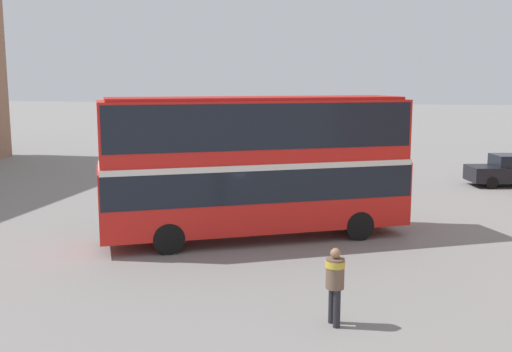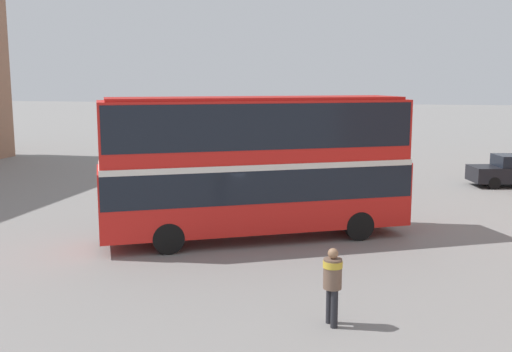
{
  "view_description": "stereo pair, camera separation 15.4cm",
  "coord_description": "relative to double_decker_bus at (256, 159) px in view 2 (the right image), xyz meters",
  "views": [
    {
      "loc": [
        5.42,
        -19.32,
        5.44
      ],
      "look_at": [
        1.28,
        0.41,
        2.19
      ],
      "focal_mm": 42.0,
      "sensor_mm": 36.0,
      "label": 1
    },
    {
      "loc": [
        5.57,
        -19.29,
        5.44
      ],
      "look_at": [
        1.28,
        0.41,
        2.19
      ],
      "focal_mm": 42.0,
      "sensor_mm": 36.0,
      "label": 2
    }
  ],
  "objects": [
    {
      "name": "parked_car_kerb_far",
      "position": [
        2.34,
        12.22,
        -2.03
      ],
      "size": [
        4.65,
        2.45,
        1.48
      ],
      "rotation": [
        0.0,
        0.0,
        -0.15
      ],
      "color": "slate",
      "rests_on": "ground_plane"
    },
    {
      "name": "ground_plane",
      "position": [
        -1.28,
        -0.41,
        -2.78
      ],
      "size": [
        240.0,
        240.0,
        0.0
      ],
      "primitive_type": "plane",
      "color": "gray"
    },
    {
      "name": "pedestrian_foreground",
      "position": [
        3.24,
        -6.91,
        -1.69
      ],
      "size": [
        0.59,
        0.59,
        1.78
      ],
      "rotation": [
        0.0,
        0.0,
        3.63
      ],
      "color": "#232328",
      "rests_on": "ground_plane"
    },
    {
      "name": "double_decker_bus",
      "position": [
        0.0,
        0.0,
        0.0
      ],
      "size": [
        10.47,
        6.96,
        4.87
      ],
      "rotation": [
        0.0,
        0.0,
        0.47
      ],
      "color": "red",
      "rests_on": "ground_plane"
    }
  ]
}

